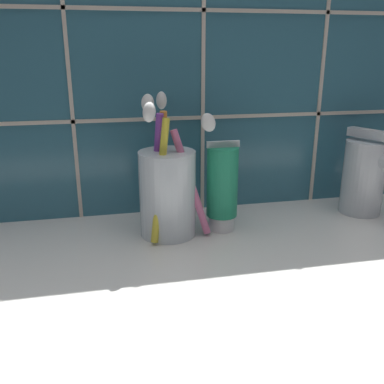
{
  "coord_description": "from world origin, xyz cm",
  "views": [
    {
      "loc": [
        -12.24,
        -39.77,
        24.64
      ],
      "look_at": [
        -2.87,
        4.18,
        9.57
      ],
      "focal_mm": 40.0,
      "sensor_mm": 36.0,
      "label": 1
    }
  ],
  "objects": [
    {
      "name": "sink_faucet",
      "position": [
        24.07,
        11.76,
        7.79
      ],
      "size": [
        6.84,
        10.03,
        12.13
      ],
      "rotation": [
        0.0,
        0.0,
        -1.13
      ],
      "color": "silver",
      "rests_on": "sink_counter"
    },
    {
      "name": "tile_wall_backsplash",
      "position": [
        0.01,
        19.49,
        20.46
      ],
      "size": [
        80.46,
        1.72,
        40.9
      ],
      "color": "#336B7F",
      "rests_on": "ground"
    },
    {
      "name": "sink_counter",
      "position": [
        0.0,
        0.0,
        1.0
      ],
      "size": [
        70.46,
        38.5,
        2.0
      ],
      "primitive_type": "cube",
      "color": "silver",
      "rests_on": "ground"
    },
    {
      "name": "toothbrush_cup",
      "position": [
        -4.66,
        10.46,
        7.92
      ],
      "size": [
        9.93,
        8.78,
        17.77
      ],
      "color": "silver",
      "rests_on": "sink_counter"
    },
    {
      "name": "toothpaste_tube",
      "position": [
        2.43,
        10.46,
        7.79
      ],
      "size": [
        4.19,
        3.99,
        11.82
      ],
      "color": "white",
      "rests_on": "sink_counter"
    }
  ]
}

